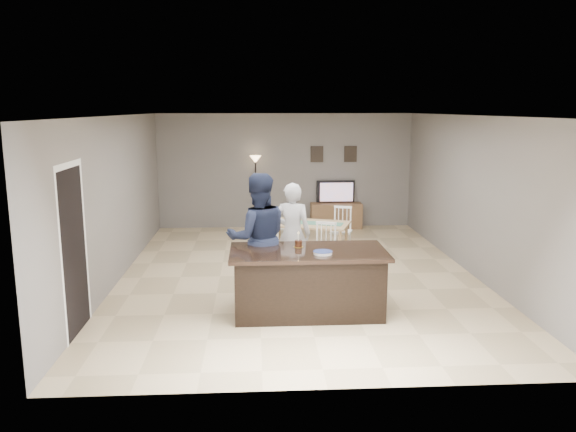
{
  "coord_description": "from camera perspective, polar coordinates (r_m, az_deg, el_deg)",
  "views": [
    {
      "loc": [
        -0.72,
        -9.25,
        2.82
      ],
      "look_at": [
        -0.19,
        -0.3,
        1.09
      ],
      "focal_mm": 35.0,
      "sensor_mm": 36.0,
      "label": 1
    }
  ],
  "objects": [
    {
      "name": "floor_lamp",
      "position": [
        13.12,
        -3.31,
        4.44
      ],
      "size": [
        0.26,
        0.26,
        1.73
      ],
      "color": "black",
      "rests_on": "floor"
    },
    {
      "name": "woman",
      "position": [
        9.04,
        0.43,
        -1.81
      ],
      "size": [
        0.68,
        0.53,
        1.66
      ],
      "primitive_type": "imported",
      "rotation": [
        0.0,
        0.0,
        2.91
      ],
      "color": "#B7B6BB",
      "rests_on": "floor"
    },
    {
      "name": "man",
      "position": [
        8.21,
        -3.07,
        -2.25
      ],
      "size": [
        1.01,
        0.83,
        1.91
      ],
      "primitive_type": "imported",
      "rotation": [
        0.0,
        0.0,
        3.26
      ],
      "color": "#1A213A",
      "rests_on": "floor"
    },
    {
      "name": "picture_frames",
      "position": [
        13.4,
        4.67,
        6.3
      ],
      "size": [
        1.1,
        0.02,
        0.38
      ],
      "color": "black",
      "rests_on": "room_shell"
    },
    {
      "name": "room_shell",
      "position": [
        9.35,
        1.05,
        3.88
      ],
      "size": [
        8.0,
        8.0,
        8.0
      ],
      "color": "slate",
      "rests_on": "floor"
    },
    {
      "name": "television",
      "position": [
        13.37,
        4.9,
        2.46
      ],
      "size": [
        0.91,
        0.12,
        0.53
      ],
      "primitive_type": "imported",
      "rotation": [
        0.0,
        0.0,
        3.14
      ],
      "color": "black",
      "rests_on": "tv_console"
    },
    {
      "name": "floor",
      "position": [
        9.7,
        1.02,
        -6.01
      ],
      "size": [
        8.0,
        8.0,
        0.0
      ],
      "primitive_type": "plane",
      "color": "tan",
      "rests_on": "ground"
    },
    {
      "name": "tv_screen_glow",
      "position": [
        13.29,
        4.95,
        2.44
      ],
      "size": [
        0.78,
        0.0,
        0.78
      ],
      "primitive_type": "plane",
      "rotation": [
        1.57,
        0.0,
        3.14
      ],
      "color": "orange",
      "rests_on": "tv_console"
    },
    {
      "name": "kitchen_island",
      "position": [
        7.85,
        2.04,
        -6.65
      ],
      "size": [
        2.15,
        1.1,
        0.9
      ],
      "color": "black",
      "rests_on": "floor"
    },
    {
      "name": "doorway",
      "position": [
        7.47,
        -20.99,
        -1.9
      ],
      "size": [
        0.0,
        2.1,
        2.65
      ],
      "color": "black",
      "rests_on": "floor"
    },
    {
      "name": "dining_table",
      "position": [
        10.56,
        2.05,
        -1.34
      ],
      "size": [
        1.88,
        2.05,
        0.91
      ],
      "rotation": [
        0.0,
        0.0,
        -0.33
      ],
      "color": "tan",
      "rests_on": "floor"
    },
    {
      "name": "tv_console",
      "position": [
        13.4,
        4.9,
        0.03
      ],
      "size": [
        1.2,
        0.4,
        0.6
      ],
      "primitive_type": "cube",
      "color": "brown",
      "rests_on": "floor"
    },
    {
      "name": "plate_stack",
      "position": [
        7.53,
        3.55,
        -3.74
      ],
      "size": [
        0.26,
        0.26,
        0.04
      ],
      "color": "white",
      "rests_on": "kitchen_island"
    },
    {
      "name": "birthday_cake",
      "position": [
        7.9,
        1.06,
        -2.8
      ],
      "size": [
        0.14,
        0.14,
        0.21
      ],
      "color": "gold",
      "rests_on": "kitchen_island"
    }
  ]
}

